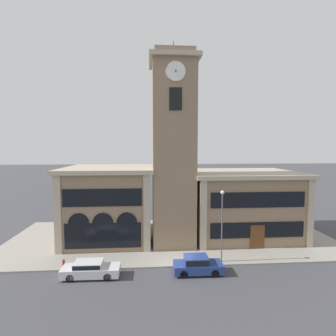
% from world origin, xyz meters
% --- Properties ---
extents(ground_plane, '(300.00, 300.00, 0.00)m').
position_xyz_m(ground_plane, '(0.00, 0.00, 0.00)').
color(ground_plane, '#424247').
extents(sidewalk_kerb, '(37.33, 15.10, 0.15)m').
position_xyz_m(sidewalk_kerb, '(0.00, 7.55, 0.07)').
color(sidewalk_kerb, gray).
rests_on(sidewalk_kerb, ground_plane).
extents(clock_tower, '(5.16, 5.16, 21.82)m').
position_xyz_m(clock_tower, '(0.00, 5.75, 10.35)').
color(clock_tower, '#897056').
rests_on(clock_tower, ground_plane).
extents(town_hall_left_wing, '(10.13, 10.28, 8.45)m').
position_xyz_m(town_hall_left_wing, '(-7.25, 8.28, 4.25)').
color(town_hall_left_wing, '#897056').
rests_on(town_hall_left_wing, ground_plane).
extents(town_hall_right_wing, '(12.84, 10.28, 7.83)m').
position_xyz_m(town_hall_right_wing, '(8.60, 8.28, 3.94)').
color(town_hall_right_wing, '#897056').
rests_on(town_hall_right_wing, ground_plane).
extents(parked_car_near, '(4.75, 1.76, 1.34)m').
position_xyz_m(parked_car_near, '(-7.52, -1.15, 0.70)').
color(parked_car_near, silver).
rests_on(parked_car_near, ground_plane).
extents(parked_car_mid, '(4.18, 1.82, 1.50)m').
position_xyz_m(parked_car_mid, '(1.42, -1.15, 0.77)').
color(parked_car_mid, navy).
rests_on(parked_car_mid, ground_plane).
extents(street_lamp, '(0.36, 0.36, 6.65)m').
position_xyz_m(street_lamp, '(4.02, 0.69, 4.42)').
color(street_lamp, '#4C4C51').
rests_on(street_lamp, sidewalk_kerb).
extents(fire_hydrant, '(0.22, 0.22, 0.87)m').
position_xyz_m(fire_hydrant, '(-10.10, 0.21, 0.57)').
color(fire_hydrant, red).
rests_on(fire_hydrant, sidewalk_kerb).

